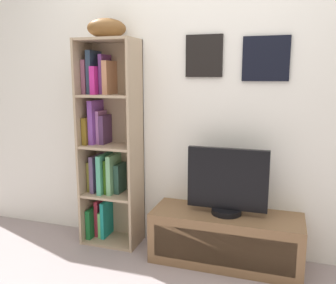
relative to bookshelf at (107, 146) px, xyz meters
The scene contains 5 objects.
back_wall 0.89m from the bookshelf, 10.80° to the left, with size 4.80×0.08×2.56m.
bookshelf is the anchor object (origin of this frame).
football 0.93m from the bookshelf, 33.46° to the right, with size 0.30×0.15×0.15m, color brown.
tv_stand 1.19m from the bookshelf, ahead, with size 1.10×0.39×0.38m.
television 1.03m from the bookshelf, ahead, with size 0.58×0.22×0.49m.
Camera 1 is at (0.63, -1.60, 1.38)m, focal length 38.20 mm.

